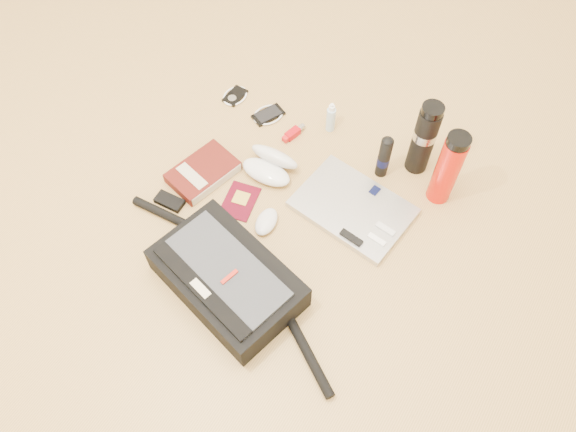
{
  "coord_description": "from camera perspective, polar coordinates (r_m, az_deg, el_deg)",
  "views": [
    {
      "loc": [
        0.53,
        -0.76,
        1.57
      ],
      "look_at": [
        0.03,
        0.05,
        0.06
      ],
      "focal_mm": 35.0,
      "sensor_mm": 36.0,
      "label": 1
    }
  ],
  "objects": [
    {
      "name": "ground",
      "position": [
        1.82,
        -1.56,
        -1.74
      ],
      "size": [
        4.0,
        4.0,
        0.0
      ],
      "primitive_type": "plane",
      "color": "tan",
      "rests_on": "ground"
    },
    {
      "name": "messenger_bag",
      "position": [
        1.69,
        -6.27,
        -6.25
      ],
      "size": [
        0.88,
        0.37,
        0.12
      ],
      "rotation": [
        0.0,
        0.0,
        -0.24
      ],
      "color": "black",
      "rests_on": "ground"
    },
    {
      "name": "laptop",
      "position": [
        1.87,
        6.62,
        0.8
      ],
      "size": [
        0.39,
        0.3,
        0.04
      ],
      "rotation": [
        0.0,
        0.0,
        -0.12
      ],
      "color": "#B1B1B3",
      "rests_on": "ground"
    },
    {
      "name": "book",
      "position": [
        1.95,
        -8.61,
        4.41
      ],
      "size": [
        0.2,
        0.26,
        0.04
      ],
      "rotation": [
        0.0,
        0.0,
        -0.24
      ],
      "color": "#4A110C",
      "rests_on": "ground"
    },
    {
      "name": "passport",
      "position": [
        1.89,
        -4.9,
        1.53
      ],
      "size": [
        0.13,
        0.16,
        0.01
      ],
      "rotation": [
        0.0,
        0.0,
        0.22
      ],
      "color": "#490312",
      "rests_on": "ground"
    },
    {
      "name": "mouse",
      "position": [
        1.82,
        -2.22,
        -0.57
      ],
      "size": [
        0.08,
        0.12,
        0.04
      ],
      "rotation": [
        0.0,
        0.0,
        0.16
      ],
      "color": "silver",
      "rests_on": "ground"
    },
    {
      "name": "sunglasses_case",
      "position": [
        1.93,
        -1.82,
        5.24
      ],
      "size": [
        0.19,
        0.16,
        0.1
      ],
      "rotation": [
        0.0,
        0.0,
        0.04
      ],
      "color": "silver",
      "rests_on": "ground"
    },
    {
      "name": "ipod",
      "position": [
        2.19,
        -5.4,
        12.05
      ],
      "size": [
        0.08,
        0.1,
        0.01
      ],
      "rotation": [
        0.0,
        0.0,
        -0.02
      ],
      "color": "black",
      "rests_on": "ground"
    },
    {
      "name": "phone",
      "position": [
        2.12,
        -2.02,
        10.24
      ],
      "size": [
        0.12,
        0.13,
        0.01
      ],
      "rotation": [
        0.0,
        0.0,
        -0.42
      ],
      "color": "black",
      "rests_on": "ground"
    },
    {
      "name": "inhaler",
      "position": [
        2.05,
        0.57,
        8.44
      ],
      "size": [
        0.04,
        0.1,
        0.03
      ],
      "rotation": [
        0.0,
        0.0,
        -0.24
      ],
      "color": "#A60A11",
      "rests_on": "ground"
    },
    {
      "name": "spray_bottle",
      "position": [
        2.04,
        4.38,
        9.86
      ],
      "size": [
        0.04,
        0.04,
        0.13
      ],
      "rotation": [
        0.0,
        0.0,
        0.08
      ],
      "color": "#A8C9DD",
      "rests_on": "ground"
    },
    {
      "name": "aerosol_can",
      "position": [
        1.91,
        9.75,
        5.96
      ],
      "size": [
        0.04,
        0.04,
        0.18
      ],
      "rotation": [
        0.0,
        0.0,
        0.01
      ],
      "color": "black",
      "rests_on": "ground"
    },
    {
      "name": "thermos_black",
      "position": [
        1.91,
        13.64,
        7.69
      ],
      "size": [
        0.1,
        0.1,
        0.3
      ],
      "rotation": [
        0.0,
        0.0,
        0.34
      ],
      "color": "black",
      "rests_on": "ground"
    },
    {
      "name": "thermos_red",
      "position": [
        1.85,
        15.92,
        4.65
      ],
      "size": [
        0.09,
        0.09,
        0.3
      ],
      "rotation": [
        0.0,
        0.0,
        0.22
      ],
      "color": "red",
      "rests_on": "ground"
    }
  ]
}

